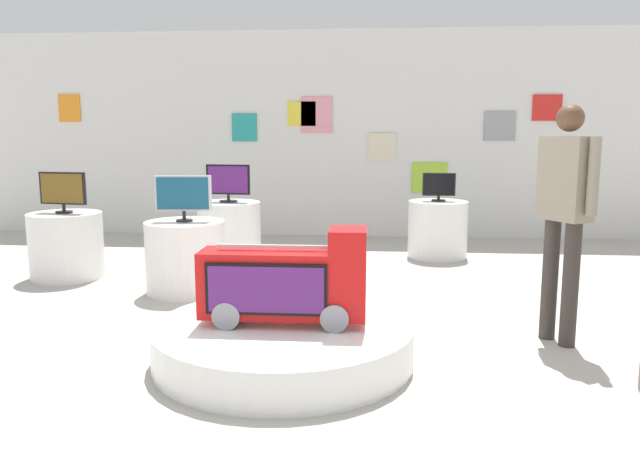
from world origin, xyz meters
name	(u,v)px	position (x,y,z in m)	size (l,w,h in m)	color
ground_plane	(290,362)	(0.00, 0.00, 0.00)	(30.00, 30.00, 0.00)	#B2ADA3
back_wall_display	(337,135)	(0.00, 5.38, 1.54)	(11.26, 0.13, 3.08)	silver
main_display_pedestal	(284,342)	(-0.05, 0.03, 0.14)	(1.82, 1.82, 0.27)	white
novelty_firetruck_tv	(286,284)	(-0.03, 0.02, 0.56)	(1.15, 0.39, 0.68)	gray
display_pedestal_left_rear	(229,230)	(-1.25, 3.50, 0.36)	(0.79, 0.79, 0.72)	white
tv_on_left_rear	(228,182)	(-1.25, 3.50, 0.97)	(0.56, 0.23, 0.47)	black
display_pedestal_center_rear	(186,257)	(-1.29, 1.81, 0.36)	(0.79, 0.79, 0.72)	white
tv_on_center_rear	(183,195)	(-1.29, 1.80, 0.98)	(0.55, 0.16, 0.45)	black
display_pedestal_right_rear	(438,229)	(1.39, 3.83, 0.36)	(0.75, 0.75, 0.72)	white
tv_on_right_rear	(439,186)	(1.39, 3.82, 0.91)	(0.41, 0.18, 0.36)	black
display_pedestal_far_right	(66,245)	(-2.79, 2.32, 0.36)	(0.78, 0.78, 0.72)	white
tv_on_far_right	(63,190)	(-2.79, 2.31, 0.97)	(0.55, 0.18, 0.45)	black
shopper_browsing_near_truck	(565,205)	(1.98, 0.60, 1.06)	(0.37, 0.49, 1.80)	#38332D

